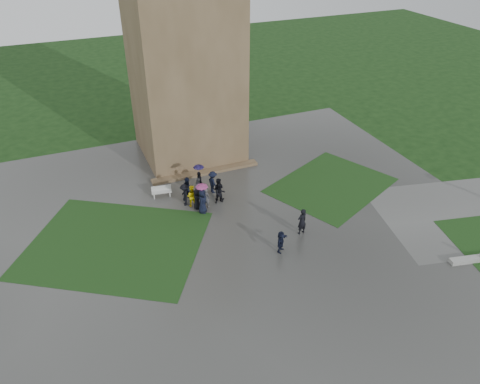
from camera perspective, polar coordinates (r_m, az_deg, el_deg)
name	(u,v)px	position (r m, az deg, el deg)	size (l,w,h in m)	color
ground	(259,249)	(30.41, 2.33, -6.91)	(120.00, 120.00, 0.00)	black
plaza	(247,231)	(31.84, 0.84, -4.81)	(34.00, 34.00, 0.02)	#353532
lawn_inset_left	(115,244)	(31.79, -14.96, -6.13)	(11.00, 9.00, 0.01)	black
lawn_inset_right	(331,185)	(37.51, 11.03, 0.82)	(9.00, 7.00, 0.01)	black
tower	(184,50)	(39.09, -6.90, 16.85)	(8.00, 8.00, 18.00)	brown
tower_plinth	(206,172)	(38.54, -4.19, 2.46)	(9.00, 0.80, 0.22)	brown
bench	(162,191)	(35.70, -9.54, 0.07)	(1.53, 0.67, 0.86)	beige
visitor_cluster	(201,190)	(34.50, -4.77, 0.26)	(3.34, 3.90, 2.37)	black
pedestrian_mid	(281,242)	(29.82, 5.00, -6.04)	(1.39, 0.50, 1.50)	black
pedestrian_near	(302,221)	(31.36, 7.56, -3.57)	(0.70, 0.46, 1.93)	black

